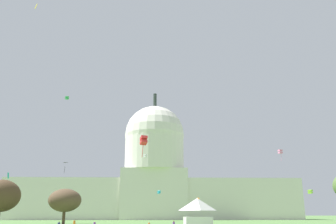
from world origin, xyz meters
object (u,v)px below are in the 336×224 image
object	(u,v)px
event_tent	(198,213)
kite_white_mid	(145,156)
kite_turquoise_low	(8,175)
kite_orange_low	(198,200)
capitol_building	(154,177)
kite_cyan_low	(159,192)
kite_red_low	(144,140)
tree_west_mid	(65,200)
kite_lime_low	(310,192)
tree_west_near	(1,196)
kite_pink_mid	(280,152)
kite_yellow_high	(36,6)
kite_green_mid	(67,98)
kite_black_low	(65,164)

from	to	relation	value
event_tent	kite_white_mid	xyz separation A→B (m)	(-13.09, 71.87, 22.91)
kite_turquoise_low	kite_orange_low	size ratio (longest dim) A/B	0.41
capitol_building	kite_orange_low	bearing A→B (deg)	-58.26
kite_cyan_low	kite_red_low	size ratio (longest dim) A/B	0.48
tree_west_mid	kite_red_low	bearing A→B (deg)	-67.13
kite_lime_low	tree_west_mid	bearing A→B (deg)	37.59
kite_white_mid	tree_west_near	bearing A→B (deg)	176.82
tree_west_near	kite_white_mid	distance (m)	66.19
kite_turquoise_low	kite_pink_mid	world-z (taller)	kite_pink_mid
capitol_building	kite_turquoise_low	size ratio (longest dim) A/B	99.17
kite_red_low	capitol_building	bearing A→B (deg)	-109.96
kite_yellow_high	kite_lime_low	world-z (taller)	kite_yellow_high
kite_white_mid	kite_red_low	world-z (taller)	kite_white_mid
event_tent	tree_west_near	xyz separation A→B (m)	(-49.47, 19.80, 4.28)
kite_turquoise_low	kite_green_mid	distance (m)	21.53
kite_cyan_low	kite_turquoise_low	bearing A→B (deg)	102.32
kite_black_low	kite_cyan_low	bearing A→B (deg)	59.08
kite_lime_low	kite_red_low	size ratio (longest dim) A/B	0.45
tree_west_mid	kite_orange_low	xyz separation A→B (m)	(43.96, 45.35, 1.81)
kite_orange_low	kite_green_mid	size ratio (longest dim) A/B	3.87
kite_turquoise_low	kite_yellow_high	bearing A→B (deg)	72.01
tree_west_near	capitol_building	bearing A→B (deg)	64.34
tree_west_near	kite_white_mid	bearing A→B (deg)	55.05
kite_white_mid	kite_orange_low	bearing A→B (deg)	-52.45
tree_west_near	kite_orange_low	world-z (taller)	tree_west_near
tree_west_mid	kite_green_mid	distance (m)	35.59
capitol_building	kite_white_mid	distance (m)	32.56
tree_west_mid	event_tent	bearing A→B (deg)	-39.52
kite_yellow_high	kite_lime_low	size ratio (longest dim) A/B	0.92
event_tent	kite_green_mid	xyz separation A→B (m)	(-29.70, 1.48, 25.65)
capitol_building	kite_green_mid	bearing A→B (deg)	-101.35
tree_west_mid	kite_pink_mid	xyz separation A→B (m)	(66.03, 5.60, 15.50)
tree_west_mid	kite_white_mid	xyz separation A→B (m)	(21.78, 43.10, 19.53)
kite_white_mid	kite_cyan_low	bearing A→B (deg)	-108.46
kite_pink_mid	kite_yellow_high	bearing A→B (deg)	16.69
event_tent	tree_west_mid	xyz separation A→B (m)	(-34.86, 28.76, 3.38)
kite_lime_low	kite_black_low	bearing A→B (deg)	37.39
kite_white_mid	kite_lime_low	size ratio (longest dim) A/B	1.13
kite_cyan_low	kite_white_mid	distance (m)	17.69
kite_black_low	kite_green_mid	distance (m)	30.74
kite_cyan_low	kite_green_mid	xyz separation A→B (m)	(-22.42, -63.41, 17.92)
kite_white_mid	kite_green_mid	bearing A→B (deg)	-161.51
capitol_building	kite_yellow_high	size ratio (longest dim) A/B	110.49
kite_black_low	kite_red_low	bearing A→B (deg)	-58.70
kite_green_mid	kite_turquoise_low	bearing A→B (deg)	-163.42
event_tent	kite_orange_low	distance (m)	74.85
event_tent	kite_orange_low	bearing A→B (deg)	80.97
kite_red_low	tree_west_mid	bearing A→B (deg)	-86.36
kite_cyan_low	kite_black_low	world-z (taller)	kite_black_low
tree_west_mid	kite_white_mid	distance (m)	52.09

